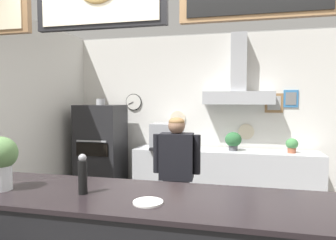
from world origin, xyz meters
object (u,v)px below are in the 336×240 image
object	(u,v)px
potted_sage	(292,145)
basil_vase	(0,160)
shop_worker	(177,179)
espresso_machine	(167,136)
pizza_oven	(101,154)
potted_thyme	(233,140)
pepper_grinder	(83,174)
condiment_plate	(148,202)

from	to	relation	value
potted_sage	basil_vase	size ratio (longest dim) A/B	0.56
shop_worker	potted_sage	xyz separation A→B (m)	(1.40, 1.39, 0.23)
espresso_machine	basil_vase	xyz separation A→B (m)	(-0.51, -2.84, 0.15)
espresso_machine	potted_sage	size ratio (longest dim) A/B	2.38
pizza_oven	potted_thyme	world-z (taller)	pizza_oven
potted_sage	basil_vase	world-z (taller)	basil_vase
basil_vase	potted_thyme	bearing A→B (deg)	62.09
pizza_oven	pepper_grinder	size ratio (longest dim) A/B	6.29
shop_worker	condiment_plate	xyz separation A→B (m)	(0.13, -1.49, 0.25)
shop_worker	potted_thyme	distance (m)	1.55
pizza_oven	potted_thyme	bearing A→B (deg)	3.84
condiment_plate	shop_worker	bearing A→B (deg)	94.95
potted_thyme	basil_vase	world-z (taller)	basil_vase
condiment_plate	potted_sage	bearing A→B (deg)	66.17
shop_worker	pizza_oven	bearing A→B (deg)	-43.92
shop_worker	espresso_machine	bearing A→B (deg)	-76.12
pizza_oven	condiment_plate	world-z (taller)	pizza_oven
potted_thyme	condiment_plate	world-z (taller)	potted_thyme
potted_thyme	condiment_plate	bearing A→B (deg)	-98.79
pizza_oven	basil_vase	distance (m)	2.82
potted_thyme	potted_sage	xyz separation A→B (m)	(0.82, -0.02, -0.04)
potted_thyme	pepper_grinder	world-z (taller)	pepper_grinder
pizza_oven	basil_vase	world-z (taller)	pizza_oven
pizza_oven	basil_vase	size ratio (longest dim) A/B	4.54
shop_worker	basil_vase	distance (m)	1.80
espresso_machine	condiment_plate	distance (m)	2.92
potted_thyme	condiment_plate	xyz separation A→B (m)	(-0.45, -2.90, -0.02)
potted_thyme	basil_vase	size ratio (longest dim) A/B	0.74
basil_vase	pepper_grinder	distance (m)	0.60
shop_worker	basil_vase	world-z (taller)	shop_worker
pizza_oven	espresso_machine	bearing A→B (deg)	5.85
pizza_oven	pepper_grinder	xyz separation A→B (m)	(1.15, -2.68, 0.38)
pizza_oven	potted_thyme	distance (m)	2.10
pizza_oven	potted_sage	world-z (taller)	pizza_oven
potted_thyme	espresso_machine	bearing A→B (deg)	-178.27
potted_thyme	basil_vase	distance (m)	3.25
shop_worker	potted_thyme	xyz separation A→B (m)	(0.58, 1.41, 0.27)
basil_vase	condiment_plate	world-z (taller)	basil_vase
pizza_oven	potted_thyme	size ratio (longest dim) A/B	6.10
potted_thyme	pepper_grinder	bearing A→B (deg)	-108.10
espresso_machine	potted_sage	xyz separation A→B (m)	(1.84, 0.01, -0.08)
espresso_machine	condiment_plate	world-z (taller)	espresso_machine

